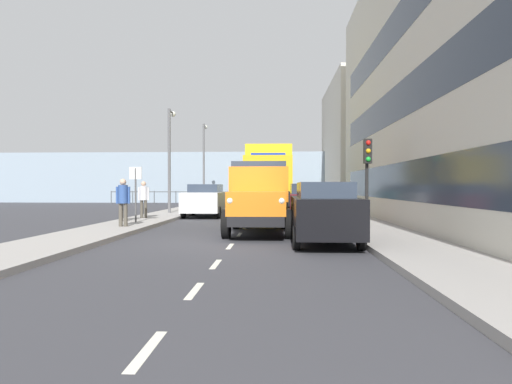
{
  "coord_description": "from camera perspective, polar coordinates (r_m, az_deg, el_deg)",
  "views": [
    {
      "loc": [
        -1.28,
        12.58,
        1.61
      ],
      "look_at": [
        -0.08,
        -11.69,
        1.3
      ],
      "focal_mm": 30.97,
      "sensor_mm": 36.0,
      "label": 1
    }
  ],
  "objects": [
    {
      "name": "pedestrian_couple_a",
      "position": [
        16.75,
        -16.8,
        -0.79
      ],
      "size": [
        0.53,
        0.34,
        1.74
      ],
      "color": "#4C473D",
      "rests_on": "sidewalk_right"
    },
    {
      "name": "street_sign",
      "position": [
        18.56,
        -15.29,
        0.93
      ],
      "size": [
        0.5,
        0.07,
        2.25
      ],
      "color": "#4C4C4C",
      "rests_on": "sidewalk_right"
    },
    {
      "name": "lamp_post_promenade",
      "position": [
        25.14,
        -11.05,
        5.34
      ],
      "size": [
        0.32,
        1.14,
        5.77
      ],
      "color": "#59595B",
      "rests_on": "sidewalk_right"
    },
    {
      "name": "sidewalk_left",
      "position": [
        21.61,
        11.86,
        -3.36
      ],
      "size": [
        2.31,
        38.1,
        0.15
      ],
      "primitive_type": "cube",
      "color": "#9E9993",
      "rests_on": "ground_plane"
    },
    {
      "name": "road_centreline_markings",
      "position": [
        20.17,
        -0.81,
        -3.84
      ],
      "size": [
        0.12,
        33.01,
        0.01
      ],
      "color": "silver",
      "rests_on": "ground_plane"
    },
    {
      "name": "pedestrian_strolling",
      "position": [
        20.96,
        -14.32,
        -0.55
      ],
      "size": [
        0.53,
        0.34,
        1.7
      ],
      "color": "#4C473D",
      "rests_on": "sidewalk_right"
    },
    {
      "name": "truck_vintage_orange",
      "position": [
        14.85,
        0.42,
        -0.93
      ],
      "size": [
        2.17,
        5.64,
        2.43
      ],
      "color": "black",
      "rests_on": "ground_plane"
    },
    {
      "name": "sidewalk_right",
      "position": [
        22.15,
        -12.75,
        -3.26
      ],
      "size": [
        2.31,
        38.1,
        0.15
      ],
      "primitive_type": "cube",
      "color": "#9E9993",
      "rests_on": "ground_plane"
    },
    {
      "name": "car_white_oppositeside_0",
      "position": [
        23.53,
        -6.55,
        -1.01
      ],
      "size": [
        1.96,
        4.28,
        1.72
      ],
      "color": "white",
      "rests_on": "ground_plane"
    },
    {
      "name": "lorry_cargo_yellow",
      "position": [
        25.21,
        1.72,
        1.79
      ],
      "size": [
        2.58,
        8.2,
        3.87
      ],
      "color": "gold",
      "rests_on": "ground_plane"
    },
    {
      "name": "pedestrian_with_bag",
      "position": [
        19.33,
        -16.77,
        -0.78
      ],
      "size": [
        0.53,
        0.34,
        1.64
      ],
      "color": "#4C473D",
      "rests_on": "sidewalk_right"
    },
    {
      "name": "sea_horizon",
      "position": [
        43.36,
        1.14,
        1.9
      ],
      "size": [
        80.0,
        0.8,
        5.0
      ],
      "primitive_type": "cube",
      "color": "#8C9EAD",
      "rests_on": "ground_plane"
    },
    {
      "name": "traffic_light_near",
      "position": [
        16.76,
        14.19,
        3.66
      ],
      "size": [
        0.28,
        0.41,
        3.2
      ],
      "color": "black",
      "rests_on": "sidewalk_left"
    },
    {
      "name": "building_terrace",
      "position": [
        19.2,
        28.23,
        14.14
      ],
      "size": [
        6.92,
        25.78,
        12.19
      ],
      "color": "beige",
      "rests_on": "ground_plane"
    },
    {
      "name": "seawall_railing",
      "position": [
        39.76,
        0.99,
        -0.27
      ],
      "size": [
        28.08,
        0.08,
        1.2
      ],
      "color": "#4C5156",
      "rests_on": "ground_plane"
    },
    {
      "name": "car_teal_kerbside_3",
      "position": [
        29.13,
        5.35,
        -0.68
      ],
      "size": [
        1.8,
        3.97,
        1.72
      ],
      "color": "#1E6670",
      "rests_on": "ground_plane"
    },
    {
      "name": "car_maroon_kerbside_1",
      "position": [
        18.76,
        6.75,
        -1.46
      ],
      "size": [
        1.88,
        3.8,
        1.72
      ],
      "color": "maroon",
      "rests_on": "ground_plane"
    },
    {
      "name": "car_black_kerbside_near",
      "position": [
        12.59,
        8.68,
        -2.52
      ],
      "size": [
        1.8,
        4.46,
        1.72
      ],
      "color": "black",
      "rests_on": "ground_plane"
    },
    {
      "name": "building_far_block",
      "position": [
        40.01,
        14.42,
        5.97
      ],
      "size": [
        6.91,
        13.66,
        10.56
      ],
      "color": "beige",
      "rests_on": "ground_plane"
    },
    {
      "name": "ground_plane",
      "position": [
        21.38,
        -0.6,
        -3.59
      ],
      "size": [
        80.0,
        80.0,
        0.0
      ],
      "primitive_type": "plane",
      "color": "#38383D"
    },
    {
      "name": "lamp_post_far",
      "position": [
        36.83,
        -6.72,
        4.58
      ],
      "size": [
        0.32,
        1.14,
        6.63
      ],
      "color": "#59595B",
      "rests_on": "sidewalk_right"
    },
    {
      "name": "car_silver_kerbside_2",
      "position": [
        24.37,
        5.84,
        -0.96
      ],
      "size": [
        1.8,
        3.88,
        1.72
      ],
      "color": "#B7BABF",
      "rests_on": "ground_plane"
    }
  ]
}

